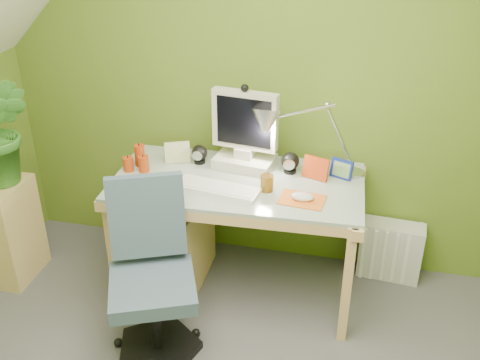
% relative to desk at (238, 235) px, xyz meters
% --- Properties ---
extents(wall_back, '(3.20, 0.01, 2.40)m').
position_rel_desk_xyz_m(wall_back, '(0.05, 0.42, 0.83)').
color(wall_back, olive).
rests_on(wall_back, floor).
extents(desk, '(1.42, 0.75, 0.75)m').
position_rel_desk_xyz_m(desk, '(0.00, 0.00, 0.00)').
color(desk, tan).
rests_on(desk, floor).
extents(monitor, '(0.39, 0.26, 0.49)m').
position_rel_desk_xyz_m(monitor, '(-0.00, 0.18, 0.62)').
color(monitor, beige).
rests_on(monitor, desk).
extents(speaker_left, '(0.10, 0.10, 0.11)m').
position_rel_desk_xyz_m(speaker_left, '(-0.27, 0.16, 0.43)').
color(speaker_left, black).
rests_on(speaker_left, desk).
extents(speaker_right, '(0.12, 0.12, 0.12)m').
position_rel_desk_xyz_m(speaker_right, '(0.27, 0.16, 0.44)').
color(speaker_right, black).
rests_on(speaker_right, desk).
extents(keyboard, '(0.48, 0.21, 0.02)m').
position_rel_desk_xyz_m(keyboard, '(-0.08, -0.14, 0.39)').
color(keyboard, white).
rests_on(keyboard, desk).
extents(mousepad, '(0.25, 0.19, 0.01)m').
position_rel_desk_xyz_m(mousepad, '(0.38, -0.14, 0.38)').
color(mousepad, orange).
rests_on(mousepad, desk).
extents(mouse, '(0.13, 0.09, 0.04)m').
position_rel_desk_xyz_m(mouse, '(0.38, -0.14, 0.39)').
color(mouse, silver).
rests_on(mouse, mousepad).
extents(amber_tumbler, '(0.09, 0.09, 0.09)m').
position_rel_desk_xyz_m(amber_tumbler, '(0.18, -0.08, 0.42)').
color(amber_tumbler, '#936015').
rests_on(amber_tumbler, desk).
extents(candle_cluster, '(0.19, 0.17, 0.13)m').
position_rel_desk_xyz_m(candle_cluster, '(-0.60, 0.01, 0.44)').
color(candle_cluster, '#AD360F').
rests_on(candle_cluster, desk).
extents(photo_frame_red, '(0.15, 0.07, 0.13)m').
position_rel_desk_xyz_m(photo_frame_red, '(0.42, 0.12, 0.44)').
color(photo_frame_red, '#BC3C14').
rests_on(photo_frame_red, desk).
extents(photo_frame_blue, '(0.13, 0.07, 0.11)m').
position_rel_desk_xyz_m(photo_frame_blue, '(0.56, 0.16, 0.43)').
color(photo_frame_blue, navy).
rests_on(photo_frame_blue, desk).
extents(photo_frame_green, '(0.15, 0.08, 0.13)m').
position_rel_desk_xyz_m(photo_frame_green, '(-0.40, 0.14, 0.44)').
color(photo_frame_green, '#BBC788').
rests_on(photo_frame_green, desk).
extents(desk_lamp, '(0.65, 0.39, 0.65)m').
position_rel_desk_xyz_m(desk_lamp, '(0.45, 0.18, 0.70)').
color(desk_lamp, silver).
rests_on(desk_lamp, desk).
extents(side_ledge, '(0.24, 0.37, 0.65)m').
position_rel_desk_xyz_m(side_ledge, '(-1.40, -0.20, -0.05)').
color(side_ledge, tan).
rests_on(side_ledge, floor).
extents(task_chair, '(0.63, 0.63, 0.87)m').
position_rel_desk_xyz_m(task_chair, '(-0.29, -0.63, 0.06)').
color(task_chair, '#3D5165').
rests_on(task_chair, floor).
extents(radiator, '(0.39, 0.18, 0.38)m').
position_rel_desk_xyz_m(radiator, '(0.90, 0.32, -0.18)').
color(radiator, silver).
rests_on(radiator, floor).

